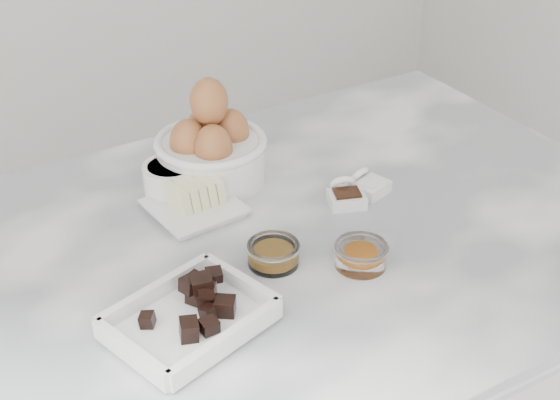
{
  "coord_description": "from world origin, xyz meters",
  "views": [
    {
      "loc": [
        -0.5,
        -0.84,
        1.61
      ],
      "look_at": [
        0.02,
        0.03,
        0.98
      ],
      "focal_mm": 50.0,
      "sensor_mm": 36.0,
      "label": 1
    }
  ],
  "objects_px": {
    "sugar_ramekin": "(171,179)",
    "salt_spoon": "(368,184)",
    "egg_bowl": "(211,147)",
    "chocolate_dish": "(190,315)",
    "butter_plate": "(193,202)",
    "zest_bowl": "(361,254)",
    "honey_bowl": "(273,253)",
    "vanilla_spoon": "(346,195)"
  },
  "relations": [
    {
      "from": "zest_bowl",
      "to": "vanilla_spoon",
      "type": "relative_size",
      "value": 0.96
    },
    {
      "from": "honey_bowl",
      "to": "salt_spoon",
      "type": "distance_m",
      "value": 0.25
    },
    {
      "from": "sugar_ramekin",
      "to": "honey_bowl",
      "type": "height_order",
      "value": "sugar_ramekin"
    },
    {
      "from": "butter_plate",
      "to": "salt_spoon",
      "type": "bearing_deg",
      "value": -17.76
    },
    {
      "from": "zest_bowl",
      "to": "salt_spoon",
      "type": "distance_m",
      "value": 0.21
    },
    {
      "from": "honey_bowl",
      "to": "zest_bowl",
      "type": "height_order",
      "value": "same"
    },
    {
      "from": "butter_plate",
      "to": "egg_bowl",
      "type": "xyz_separation_m",
      "value": [
        0.07,
        0.08,
        0.04
      ]
    },
    {
      "from": "chocolate_dish",
      "to": "vanilla_spoon",
      "type": "height_order",
      "value": "chocolate_dish"
    },
    {
      "from": "chocolate_dish",
      "to": "sugar_ramekin",
      "type": "relative_size",
      "value": 2.51
    },
    {
      "from": "chocolate_dish",
      "to": "zest_bowl",
      "type": "xyz_separation_m",
      "value": [
        0.27,
        0.0,
        -0.0
      ]
    },
    {
      "from": "vanilla_spoon",
      "to": "salt_spoon",
      "type": "distance_m",
      "value": 0.05
    },
    {
      "from": "butter_plate",
      "to": "sugar_ramekin",
      "type": "relative_size",
      "value": 1.57
    },
    {
      "from": "sugar_ramekin",
      "to": "honey_bowl",
      "type": "bearing_deg",
      "value": -79.22
    },
    {
      "from": "zest_bowl",
      "to": "vanilla_spoon",
      "type": "distance_m",
      "value": 0.17
    },
    {
      "from": "vanilla_spoon",
      "to": "salt_spoon",
      "type": "relative_size",
      "value": 1.06
    },
    {
      "from": "chocolate_dish",
      "to": "zest_bowl",
      "type": "height_order",
      "value": "chocolate_dish"
    },
    {
      "from": "honey_bowl",
      "to": "butter_plate",
      "type": "bearing_deg",
      "value": 102.86
    },
    {
      "from": "sugar_ramekin",
      "to": "zest_bowl",
      "type": "relative_size",
      "value": 1.16
    },
    {
      "from": "chocolate_dish",
      "to": "egg_bowl",
      "type": "xyz_separation_m",
      "value": [
        0.2,
        0.33,
        0.04
      ]
    },
    {
      "from": "sugar_ramekin",
      "to": "egg_bowl",
      "type": "xyz_separation_m",
      "value": [
        0.08,
        0.02,
        0.03
      ]
    },
    {
      "from": "honey_bowl",
      "to": "vanilla_spoon",
      "type": "xyz_separation_m",
      "value": [
        0.18,
        0.08,
        -0.0
      ]
    },
    {
      "from": "egg_bowl",
      "to": "sugar_ramekin",
      "type": "bearing_deg",
      "value": -168.83
    },
    {
      "from": "butter_plate",
      "to": "sugar_ramekin",
      "type": "xyz_separation_m",
      "value": [
        -0.01,
        0.07,
        0.01
      ]
    },
    {
      "from": "chocolate_dish",
      "to": "salt_spoon",
      "type": "distance_m",
      "value": 0.43
    },
    {
      "from": "vanilla_spoon",
      "to": "salt_spoon",
      "type": "height_order",
      "value": "vanilla_spoon"
    },
    {
      "from": "egg_bowl",
      "to": "honey_bowl",
      "type": "xyz_separation_m",
      "value": [
        -0.03,
        -0.26,
        -0.04
      ]
    },
    {
      "from": "butter_plate",
      "to": "egg_bowl",
      "type": "height_order",
      "value": "egg_bowl"
    },
    {
      "from": "egg_bowl",
      "to": "salt_spoon",
      "type": "relative_size",
      "value": 2.44
    },
    {
      "from": "zest_bowl",
      "to": "sugar_ramekin",
      "type": "bearing_deg",
      "value": 115.85
    },
    {
      "from": "chocolate_dish",
      "to": "honey_bowl",
      "type": "bearing_deg",
      "value": 22.69
    },
    {
      "from": "zest_bowl",
      "to": "salt_spoon",
      "type": "relative_size",
      "value": 1.02
    },
    {
      "from": "chocolate_dish",
      "to": "honey_bowl",
      "type": "relative_size",
      "value": 2.97
    },
    {
      "from": "salt_spoon",
      "to": "chocolate_dish",
      "type": "bearing_deg",
      "value": -158.0
    },
    {
      "from": "vanilla_spoon",
      "to": "chocolate_dish",
      "type": "bearing_deg",
      "value": -156.4
    },
    {
      "from": "egg_bowl",
      "to": "zest_bowl",
      "type": "distance_m",
      "value": 0.34
    },
    {
      "from": "chocolate_dish",
      "to": "zest_bowl",
      "type": "bearing_deg",
      "value": 0.27
    },
    {
      "from": "butter_plate",
      "to": "honey_bowl",
      "type": "distance_m",
      "value": 0.19
    },
    {
      "from": "chocolate_dish",
      "to": "salt_spoon",
      "type": "height_order",
      "value": "chocolate_dish"
    },
    {
      "from": "sugar_ramekin",
      "to": "salt_spoon",
      "type": "height_order",
      "value": "sugar_ramekin"
    },
    {
      "from": "honey_bowl",
      "to": "vanilla_spoon",
      "type": "height_order",
      "value": "vanilla_spoon"
    },
    {
      "from": "butter_plate",
      "to": "salt_spoon",
      "type": "relative_size",
      "value": 1.86
    },
    {
      "from": "sugar_ramekin",
      "to": "vanilla_spoon",
      "type": "distance_m",
      "value": 0.28
    }
  ]
}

